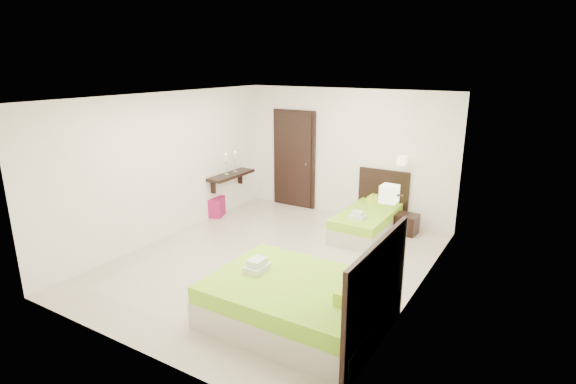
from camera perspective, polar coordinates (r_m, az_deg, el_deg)
The scene contains 7 objects.
floor at distance 7.34m, azimuth -1.90°, elevation -8.73°, with size 5.50×5.50×0.00m, color #BFB09E.
bed_single at distance 8.53m, azimuth 10.19°, elevation -3.48°, with size 1.02×1.71×1.41m.
bed_double at distance 5.59m, azimuth 1.72°, elevation -13.69°, with size 2.08×1.77×1.72m.
nightstand at distance 8.67m, azimuth 14.74°, elevation -3.95°, with size 0.41×0.37×0.37m, color black.
ottoman at distance 9.46m, azimuth -9.45°, elevation -1.84°, with size 0.40×0.40×0.40m, color maroon.
door at distance 9.80m, azimuth 0.76°, elevation 4.16°, with size 1.02×0.15×2.14m.
console_shelf at distance 9.45m, azimuth -7.27°, elevation 2.13°, with size 0.35×1.20×0.78m.
Camera 1 is at (3.65, -5.56, 3.09)m, focal length 28.00 mm.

